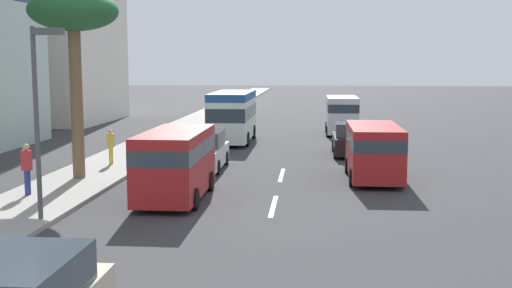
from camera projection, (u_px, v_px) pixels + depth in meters
The scene contains 14 objects.
ground_plane at pixel (289, 146), 36.02m from camera, with size 198.00×198.00×0.00m, color #38383A.
sidewalk_right at pixel (153, 143), 36.70m from camera, with size 162.00×3.33×0.15m, color #9E9B93.
lane_stripe_mid at pixel (273, 206), 20.89m from camera, with size 3.20×0.16×0.01m, color silver.
lane_stripe_far at pixel (282, 175), 26.69m from camera, with size 3.20×0.16×0.01m, color silver.
van_lead at pixel (342, 113), 41.77m from camera, with size 4.71×2.10×2.52m.
car_second at pixel (350, 140), 32.45m from camera, with size 4.14×1.79×1.70m.
minibus_third at pixel (233, 115), 37.72m from camera, with size 6.76×2.37×3.02m.
van_fourth at pixel (374, 149), 25.53m from camera, with size 5.04×2.11×2.22m.
car_fifth at pixel (204, 151), 28.16m from camera, with size 4.29×1.79×1.70m.
van_sixth at pixel (176, 160), 21.82m from camera, with size 5.19×2.10×2.41m.
pedestrian_near_lamp at pixel (27, 166), 21.87m from camera, with size 0.30×0.34×1.81m.
pedestrian_by_tree at pixel (111, 145), 28.54m from camera, with size 0.36×0.28×1.62m.
palm_tree at pixel (74, 17), 24.49m from camera, with size 3.49×3.49×7.40m.
street_lamp at pixel (40, 99), 18.14m from camera, with size 0.24×0.97×5.63m.
Camera 1 is at (-4.23, -1.21, 4.73)m, focal length 44.09 mm.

